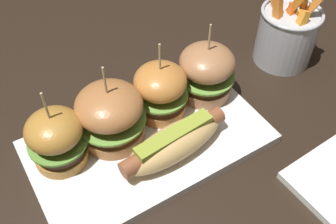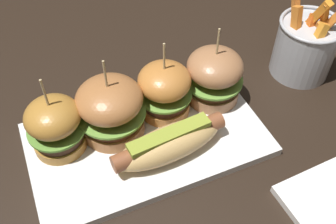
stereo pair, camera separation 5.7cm
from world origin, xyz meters
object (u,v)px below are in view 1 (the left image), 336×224
Objects in this scene: hot_dog at (174,142)px; slider_center_right at (160,90)px; platter_main at (148,142)px; fries_bucket at (287,34)px; slider_center_left at (110,115)px; slider_far_left at (56,138)px; slider_far_right at (206,71)px.

slider_center_right is at bearing 71.69° from hot_dog.
fries_bucket reaches higher than platter_main.
slider_center_left is at bearing -177.84° from fries_bucket.
fries_bucket reaches higher than slider_far_left.
platter_main is 0.08m from slider_center_left.
hot_dog is 1.29× the size of slider_far_right.
slider_far_left is at bearing 151.38° from hot_dog.
slider_far_right is at bearing -177.28° from fries_bucket.
hot_dog is at bearing -51.27° from slider_center_left.
slider_far_left and slider_center_right have the same top height.
slider_far_left is 0.08m from slider_center_left.
slider_center_right is (0.03, 0.08, 0.02)m from hot_dog.
slider_center_right is (0.09, 0.01, -0.00)m from slider_center_left.
slider_far_left is 0.96× the size of slider_center_left.
slider_center_left is at bearing 128.73° from hot_dog.
platter_main is 0.15m from slider_far_right.
slider_far_left reaches higher than hot_dog.
slider_center_left is at bearing -175.24° from slider_center_right.
slider_far_right is at bearing -1.82° from slider_center_right.
fries_bucket is (0.35, 0.01, -0.01)m from slider_center_left.
slider_far_left is 0.25m from slider_far_right.
slider_center_left reaches higher than hot_dog.
fries_bucket is (0.31, 0.05, 0.05)m from platter_main.
slider_far_right is (0.13, 0.04, 0.05)m from platter_main.
slider_center_left is 1.03× the size of slider_center_right.
slider_far_right reaches higher than platter_main.
hot_dog is 0.31m from fries_bucket.
platter_main is 2.03× the size of hot_dog.
platter_main is 2.66× the size of slider_center_right.
platter_main is 2.61× the size of slider_far_right.
hot_dog is 0.10m from slider_center_left.
slider_center_left is 1.02× the size of slider_far_right.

